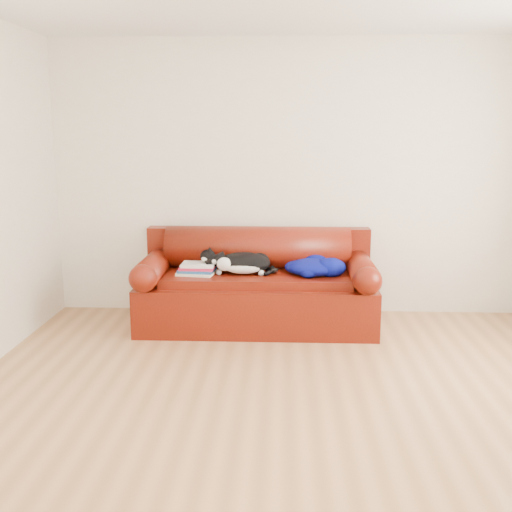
# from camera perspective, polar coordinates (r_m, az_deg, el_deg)

# --- Properties ---
(ground) EXTENTS (4.50, 4.50, 0.00)m
(ground) POSITION_cam_1_polar(r_m,az_deg,el_deg) (4.12, 3.17, -13.21)
(ground) COLOR olive
(ground) RESTS_ON ground
(room_shell) EXTENTS (4.52, 4.02, 2.61)m
(room_shell) POSITION_cam_1_polar(r_m,az_deg,el_deg) (3.76, 5.37, 10.65)
(room_shell) COLOR beige
(room_shell) RESTS_ON ground
(sofa_base) EXTENTS (2.10, 0.90, 0.50)m
(sofa_base) POSITION_cam_1_polar(r_m,az_deg,el_deg) (5.44, 0.07, -4.27)
(sofa_base) COLOR #3F0207
(sofa_base) RESTS_ON ground
(sofa_back) EXTENTS (2.10, 1.01, 0.88)m
(sofa_back) POSITION_cam_1_polar(r_m,az_deg,el_deg) (5.60, 0.17, -0.59)
(sofa_back) COLOR #3F0207
(sofa_back) RESTS_ON ground
(book_stack) EXTENTS (0.35, 0.29, 0.10)m
(book_stack) POSITION_cam_1_polar(r_m,az_deg,el_deg) (5.33, -5.59, -1.22)
(book_stack) COLOR beige
(book_stack) RESTS_ON sofa_base
(cat) EXTENTS (0.69, 0.38, 0.24)m
(cat) POSITION_cam_1_polar(r_m,az_deg,el_deg) (5.30, -1.22, -0.74)
(cat) COLOR black
(cat) RESTS_ON sofa_base
(blanket) EXTENTS (0.55, 0.44, 0.17)m
(blanket) POSITION_cam_1_polar(r_m,az_deg,el_deg) (5.32, 5.53, -0.98)
(blanket) COLOR #020648
(blanket) RESTS_ON sofa_base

